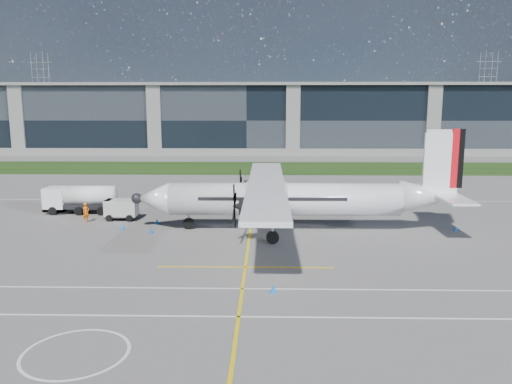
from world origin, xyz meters
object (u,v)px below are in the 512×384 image
Objects in this scene: pylon_west at (42,94)px; safety_cone_stbdwing at (261,196)px; safety_cone_tail at (455,228)px; ground_crew_person at (86,211)px; safety_cone_fwd at (122,226)px; safety_cone_portwing at (273,288)px; pylon_east at (486,93)px; safety_cone_nose_stbd at (157,221)px; fuel_tanker_truck at (76,199)px; safety_cone_nose_port at (151,230)px; turboprop_aircraft at (297,180)px; baggage_tug at (122,210)px.

pylon_west is 60.00× the size of safety_cone_stbdwing.
ground_crew_person is at bearing 175.81° from safety_cone_tail.
pylon_west is 163.05m from safety_cone_fwd.
safety_cone_portwing is at bearing -101.80° from ground_crew_person.
pylon_west is 165.00m from pylon_east.
pylon_east is 60.00× the size of safety_cone_tail.
safety_cone_nose_stbd is 26.71m from safety_cone_tail.
safety_cone_nose_port is (9.45, -7.86, -1.16)m from fuel_tanker_truck.
safety_cone_nose_stbd is at bearing -125.68° from safety_cone_stbdwing.
turboprop_aircraft is 59.00× the size of safety_cone_portwing.
turboprop_aircraft is at bearing 6.62° from safety_cone_nose_port.
safety_cone_tail is at bearing 42.79° from safety_cone_portwing.
turboprop_aircraft reaches higher than safety_cone_fwd.
safety_cone_tail is at bearing -113.74° from pylon_east.
fuel_tanker_truck is at bearing 163.73° from turboprop_aircraft.
turboprop_aircraft is at bearing -59.13° from pylon_west.
fuel_tanker_truck is 6.18m from baggage_tug.
ground_crew_person is (67.55, -143.19, -13.92)m from pylon_west.
safety_cone_tail is (26.42, 1.36, 0.00)m from safety_cone_nose_port.
fuel_tanker_truck is 14.99× the size of safety_cone_nose_stbd.
pylon_west is 154.20m from fuel_tanker_truck.
pylon_east reaches higher than safety_cone_nose_stbd.
safety_cone_tail is at bearing 0.16° from safety_cone_fwd.
baggage_tug is (-16.47, 3.59, -3.47)m from turboprop_aircraft.
fuel_tanker_truck reaches higher than safety_cone_tail.
fuel_tanker_truck is at bearing 140.27° from safety_cone_nose_port.
ground_crew_person reaches higher than safety_cone_fwd.
pylon_west is 1.02× the size of turboprop_aircraft.
pylon_west reaches higher than fuel_tanker_truck.
baggage_tug is at bearing 167.69° from turboprop_aircraft.
fuel_tanker_truck reaches higher than safety_cone_nose_port.
pylon_east is 170.58m from safety_cone_nose_stbd.
safety_cone_fwd is at bearing -88.46° from ground_crew_person.
safety_cone_stbdwing is at bearing 92.11° from safety_cone_portwing.
fuel_tanker_truck is 29.16m from safety_cone_portwing.
safety_cone_nose_stbd is (74.30, -143.71, -14.75)m from pylon_west.
turboprop_aircraft reaches higher than ground_crew_person.
safety_cone_stbdwing and safety_cone_fwd have the same top height.
pylon_east reaches higher than safety_cone_portwing.
safety_cone_stbdwing is at bearing 138.79° from safety_cone_tail.
fuel_tanker_truck reaches higher than safety_cone_stbdwing.
baggage_tug is 23.46m from safety_cone_portwing.
baggage_tug is at bearing -27.16° from fuel_tanker_truck.
pylon_east is at bearing -0.93° from ground_crew_person.
turboprop_aircraft is at bearing -12.31° from baggage_tug.
safety_cone_nose_stbd is at bearing 37.13° from safety_cone_fwd.
turboprop_aircraft is at bearing -77.62° from safety_cone_stbdwing.
safety_cone_stbdwing is at bearing 51.40° from safety_cone_fwd.
safety_cone_nose_port and safety_cone_nose_stbd have the same top height.
safety_cone_fwd is at bearing -128.60° from safety_cone_stbdwing.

